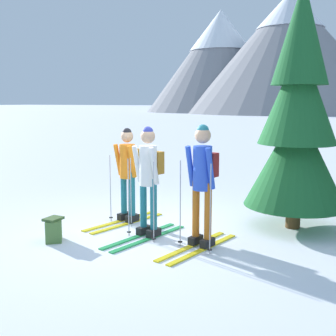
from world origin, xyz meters
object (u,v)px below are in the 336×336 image
Objects in this scene: pine_tree_mid at (298,119)px; backpack_on_snow_front at (54,230)px; skier_in_orange at (128,170)px; skier_in_blue at (203,178)px; skier_in_white at (149,175)px.

backpack_on_snow_front is at bearing -143.12° from pine_tree_mid.
skier_in_orange is 0.93× the size of skier_in_blue.
backpack_on_snow_front is at bearing -107.43° from skier_in_orange.
skier_in_blue reaches higher than skier_in_orange.
skier_in_blue reaches higher than backpack_on_snow_front.
skier_in_orange reaches higher than backpack_on_snow_front.
skier_in_white reaches higher than backpack_on_snow_front.
skier_in_blue is at bearing -123.38° from pine_tree_mid.
backpack_on_snow_front is at bearing -159.31° from skier_in_blue.
skier_in_blue is at bearing 20.69° from backpack_on_snow_front.
skier_in_blue is (0.96, -0.07, 0.04)m from skier_in_white.
skier_in_white is 0.97× the size of skier_in_blue.
backpack_on_snow_front is (-2.17, -0.82, -0.87)m from skier_in_blue.
skier_in_white is 0.96m from skier_in_blue.
skier_in_blue reaches higher than skier_in_white.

